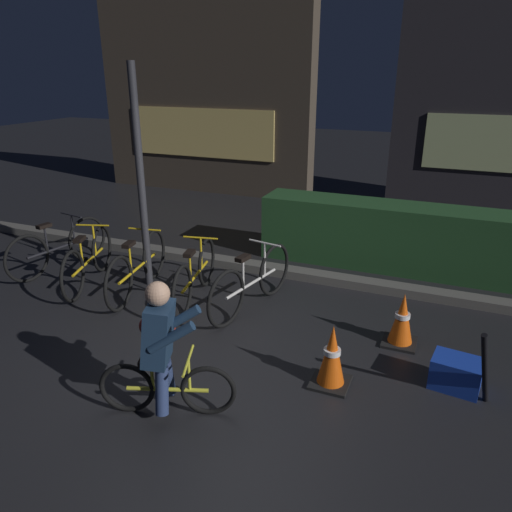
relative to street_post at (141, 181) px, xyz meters
name	(u,v)px	position (x,y,z in m)	size (l,w,h in m)	color
ground_plane	(217,351)	(1.66, -1.20, -1.45)	(40.00, 40.00, 0.00)	black
sidewalk_curb	(286,272)	(1.66, 1.00, -1.39)	(12.00, 0.24, 0.12)	#56544F
hedge_row	(425,241)	(3.46, 1.90, -0.96)	(4.80, 0.70, 0.97)	#214723
storefront_left	(205,87)	(-1.86, 5.30, 0.95)	(5.18, 0.54, 4.83)	#42382D
street_post	(141,181)	(0.00, 0.00, 0.00)	(0.10, 0.10, 2.90)	#2D2D33
parked_bike_leftmost	(59,247)	(-1.50, -0.07, -1.09)	(0.46, 1.69, 0.79)	black
parked_bike_left_mid	(88,260)	(-0.74, -0.32, -1.09)	(0.60, 1.62, 0.78)	black
parked_bike_center_left	(138,267)	(0.04, -0.28, -1.08)	(0.46, 1.73, 0.80)	black
parked_bike_center_right	(195,275)	(0.85, -0.20, -1.10)	(0.46, 1.65, 0.77)	black
parked_bike_right_mid	(252,282)	(1.62, -0.15, -1.09)	(0.48, 1.71, 0.80)	black
traffic_cone_near	(332,356)	(2.91, -1.30, -1.15)	(0.36, 0.36, 0.62)	black
traffic_cone_far	(402,320)	(3.43, -0.29, -1.16)	(0.36, 0.36, 0.60)	black
blue_crate	(456,373)	(4.00, -0.90, -1.30)	(0.44, 0.32, 0.30)	#193DB7
cyclist	(162,349)	(1.69, -2.23, -0.82)	(1.13, 0.50, 1.25)	black
closed_umbrella	(485,369)	(4.21, -1.15, -1.04)	(0.05, 0.05, 0.85)	black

